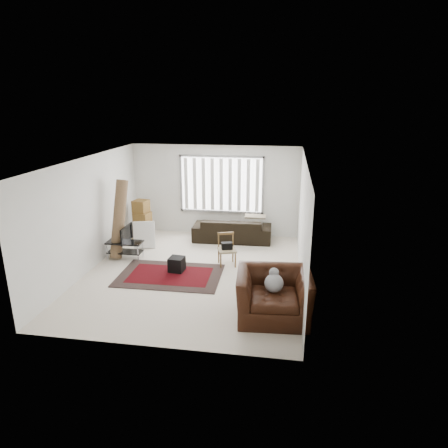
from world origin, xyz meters
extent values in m
plane|color=beige|center=(0.00, 0.00, 0.00)|extent=(6.00, 6.00, 0.00)
cube|color=white|center=(0.00, 0.00, 2.70)|extent=(5.00, 6.00, 0.02)
cube|color=silver|center=(0.00, 3.00, 1.35)|extent=(5.00, 0.02, 2.70)
cube|color=silver|center=(0.00, -3.00, 1.35)|extent=(5.00, 0.02, 2.70)
cube|color=silver|center=(-2.50, 0.00, 1.35)|extent=(0.02, 6.00, 2.70)
cube|color=silver|center=(2.50, 0.00, 1.35)|extent=(0.02, 6.00, 2.70)
cube|color=white|center=(0.20, 2.98, 1.55)|extent=(2.40, 0.01, 1.60)
cube|color=gray|center=(0.20, 2.96, 1.55)|extent=(2.52, 0.06, 1.72)
cube|color=white|center=(0.20, 2.92, 1.55)|extent=(2.40, 0.02, 1.55)
cube|color=black|center=(-0.50, -0.23, 0.01)|extent=(2.41, 1.63, 0.02)
cube|color=#47060B|center=(-0.50, -0.23, 0.02)|extent=(1.91, 1.13, 0.00)
cube|color=black|center=(-1.95, 0.64, 0.44)|extent=(0.92, 0.41, 0.04)
cube|color=black|center=(-1.95, 0.64, 0.18)|extent=(0.88, 0.38, 0.03)
cylinder|color=#B2B2B7|center=(-2.36, 0.46, 0.23)|extent=(0.03, 0.03, 0.46)
cylinder|color=#B2B2B7|center=(-1.54, 0.46, 0.23)|extent=(0.03, 0.03, 0.46)
cylinder|color=#B2B2B7|center=(-2.36, 0.81, 0.23)|extent=(0.03, 0.03, 0.46)
cylinder|color=#B2B2B7|center=(-1.54, 0.81, 0.23)|extent=(0.03, 0.03, 0.46)
imported|color=black|center=(-1.95, 0.64, 0.67)|extent=(0.10, 0.74, 0.43)
cube|color=black|center=(-0.40, 0.03, 0.19)|extent=(0.38, 0.38, 0.34)
cube|color=brown|center=(-2.02, 2.14, 0.22)|extent=(0.56, 0.52, 0.44)
cube|color=brown|center=(-2.00, 2.11, 0.63)|extent=(0.50, 0.47, 0.39)
cube|color=brown|center=(-2.04, 2.16, 1.00)|extent=(0.46, 0.46, 0.35)
cube|color=silver|center=(-1.73, 1.47, 0.37)|extent=(0.62, 0.37, 0.75)
cylinder|color=brown|center=(-2.13, 0.80, 1.01)|extent=(0.45, 0.90, 2.02)
imported|color=black|center=(0.60, 2.45, 0.43)|extent=(2.29, 1.05, 0.87)
cube|color=#887859|center=(0.73, 0.61, 0.40)|extent=(0.54, 0.54, 0.05)
cylinder|color=brown|center=(0.61, 0.38, 0.20)|extent=(0.04, 0.04, 0.40)
cylinder|color=brown|center=(0.95, 0.50, 0.20)|extent=(0.04, 0.04, 0.40)
cylinder|color=brown|center=(0.50, 0.73, 0.20)|extent=(0.04, 0.04, 0.40)
cylinder|color=brown|center=(0.84, 0.84, 0.20)|extent=(0.04, 0.04, 0.40)
cube|color=brown|center=(0.67, 0.79, 0.77)|extent=(0.40, 0.16, 0.06)
cube|color=brown|center=(0.50, 0.74, 0.60)|extent=(0.05, 0.05, 0.40)
cube|color=brown|center=(0.84, 0.85, 0.60)|extent=(0.05, 0.05, 0.40)
cube|color=black|center=(0.73, 0.61, 0.51)|extent=(0.30, 0.23, 0.17)
imported|color=black|center=(1.97, -1.70, 0.51)|extent=(1.47, 1.31, 1.03)
ellipsoid|color=#59595B|center=(1.97, -1.70, 0.67)|extent=(0.31, 0.39, 0.25)
sphere|color=#59595B|center=(1.95, -1.51, 0.82)|extent=(0.19, 0.19, 0.19)
camera|label=1|loc=(2.11, -8.51, 3.96)|focal=32.00mm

